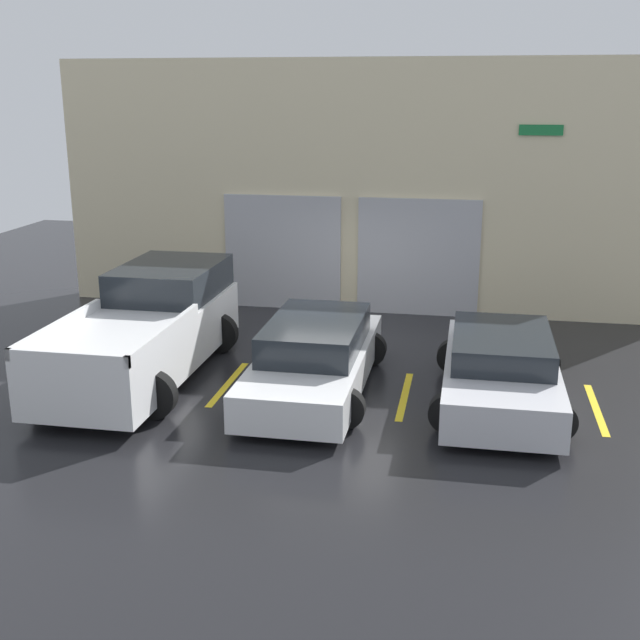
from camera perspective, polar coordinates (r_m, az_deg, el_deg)
ground_plane at (r=15.75m, az=1.14°, el=-2.19°), size 28.00×28.00×0.00m
shophouse_building at (r=18.34m, az=2.92°, el=9.28°), size 13.89×0.68×5.61m
pickup_truck at (r=14.59m, az=-12.12°, el=-0.63°), size 2.45×5.35×1.76m
sedan_white at (r=13.57m, az=-0.37°, el=-2.67°), size 2.13×4.71×1.22m
sedan_side at (r=13.35m, az=12.71°, el=-3.47°), size 2.16×4.30×1.16m
parking_stripe_far_left at (r=15.26m, az=-17.68°, el=-3.57°), size 0.12×2.20×0.01m
parking_stripe_left at (r=14.09m, az=-6.55°, el=-4.52°), size 0.12×2.20×0.01m
parking_stripe_centre at (r=13.54m, az=6.04°, el=-5.38°), size 0.12×2.20×0.01m
parking_stripe_right at (r=13.68m, az=19.05°, el=-5.99°), size 0.12×2.20×0.01m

